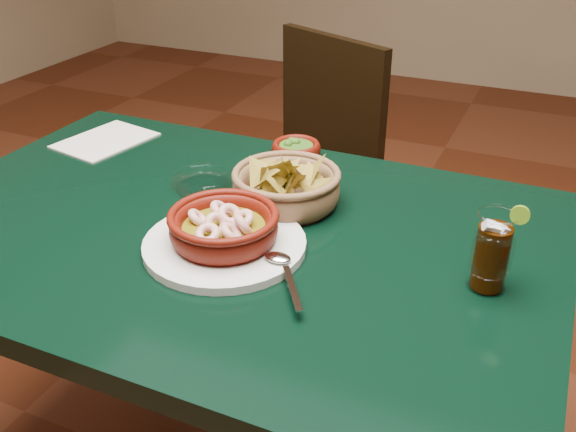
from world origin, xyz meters
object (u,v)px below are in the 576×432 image
at_px(dining_chair, 300,181).
at_px(chip_basket, 286,187).
at_px(dining_table, 225,270).
at_px(shrimp_plate, 224,232).
at_px(cola_drink, 492,252).

distance_m(dining_chair, chip_basket, 0.68).
distance_m(dining_table, chip_basket, 0.20).
distance_m(dining_chair, shrimp_plate, 0.84).
height_order(shrimp_plate, chip_basket, chip_basket).
height_order(dining_chair, chip_basket, dining_chair).
bearing_deg(dining_chair, dining_table, -78.50).
xyz_separation_m(dining_chair, shrimp_plate, (0.19, -0.77, 0.28)).
relative_size(dining_chair, chip_basket, 3.80).
bearing_deg(shrimp_plate, dining_table, 122.58).
bearing_deg(cola_drink, dining_chair, 130.95).
bearing_deg(dining_table, chip_basket, 58.46).
distance_m(shrimp_plate, chip_basket, 0.19).
xyz_separation_m(shrimp_plate, cola_drink, (0.43, 0.07, 0.03)).
xyz_separation_m(dining_table, shrimp_plate, (0.04, -0.07, 0.13)).
distance_m(dining_chair, cola_drink, 0.99).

